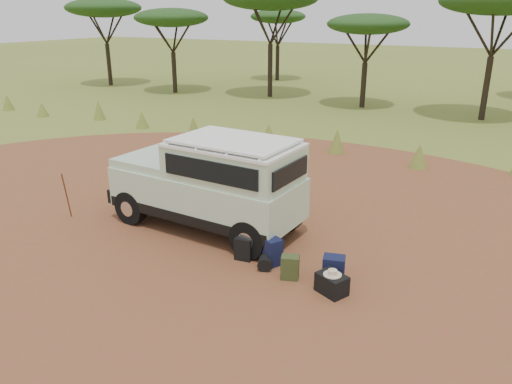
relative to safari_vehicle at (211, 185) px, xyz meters
The scene contains 13 objects.
ground 1.52m from the safari_vehicle, 75.86° to the right, with size 140.00×140.00×0.00m, color olive.
dirt_clearing 1.51m from the safari_vehicle, 75.86° to the right, with size 23.00×23.00×0.01m, color brown.
grass_fringe 7.69m from the safari_vehicle, 87.22° to the left, with size 36.60×1.60×0.90m.
acacia_treeline 19.19m from the safari_vehicle, 86.92° to the left, with size 46.70×13.20×6.26m.
safari_vehicle is the anchor object (origin of this frame).
walking_staff 3.67m from the safari_vehicle, 159.11° to the right, with size 0.03×0.03×1.32m, color brown.
backpack_black 1.97m from the safari_vehicle, 34.65° to the right, with size 0.36×0.27×0.49m, color black.
backpack_navy 2.37m from the safari_vehicle, 24.00° to the right, with size 0.44×0.31×0.57m, color #131A3C.
backpack_olive 3.06m from the safari_vehicle, 25.83° to the right, with size 0.35×0.25×0.48m, color #37441F.
duffel_navy 3.59m from the safari_vehicle, 14.38° to the right, with size 0.41×0.31×0.47m, color #131A3C.
hard_case 3.92m from the safari_vehicle, 21.57° to the right, with size 0.54×0.38×0.38m, color black.
stuff_sack 2.55m from the safari_vehicle, 30.05° to the right, with size 0.29×0.29×0.29m, color black.
safari_hat 3.87m from the safari_vehicle, 21.57° to the right, with size 0.34×0.34×0.10m.
Camera 1 is at (5.92, -8.06, 4.91)m, focal length 35.00 mm.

